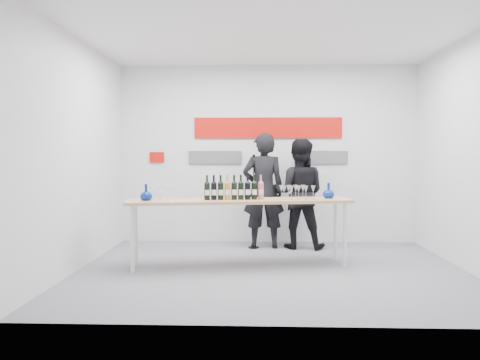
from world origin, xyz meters
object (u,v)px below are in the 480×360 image
(presenter_right, at_px, (299,194))
(mic_stand, at_px, (254,220))
(presenter_left, at_px, (263,191))
(tasting_table, at_px, (240,205))

(presenter_right, height_order, mic_stand, presenter_right)
(presenter_left, distance_m, presenter_right, 0.57)
(presenter_left, relative_size, presenter_right, 1.05)
(mic_stand, bearing_deg, tasting_table, -99.53)
(presenter_right, xyz_separation_m, mic_stand, (-0.72, -0.04, -0.42))
(tasting_table, xyz_separation_m, mic_stand, (0.18, 1.22, -0.37))
(presenter_right, distance_m, mic_stand, 0.83)
(mic_stand, bearing_deg, presenter_right, 1.86)
(presenter_left, relative_size, mic_stand, 1.23)
(tasting_table, xyz_separation_m, presenter_left, (0.33, 1.25, 0.09))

